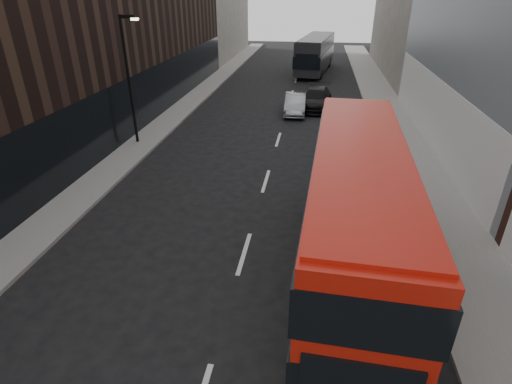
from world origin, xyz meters
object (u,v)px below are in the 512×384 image
at_px(street_lamp, 129,73).
at_px(red_bus, 355,211).
at_px(car_a, 342,161).
at_px(car_c, 316,98).
at_px(grey_bus, 315,53).
at_px(car_b, 295,104).

bearing_deg(street_lamp, red_bus, -42.66).
distance_m(car_a, car_c, 12.42).
bearing_deg(grey_bus, car_b, -86.19).
height_order(red_bus, car_b, red_bus).
height_order(street_lamp, car_a, street_lamp).
relative_size(street_lamp, car_b, 1.63).
xyz_separation_m(car_b, car_c, (1.49, 1.61, 0.05)).
height_order(street_lamp, car_c, street_lamp).
bearing_deg(grey_bus, car_a, -78.41).
relative_size(street_lamp, red_bus, 0.62).
relative_size(grey_bus, car_b, 2.75).
bearing_deg(car_a, grey_bus, 86.45).
xyz_separation_m(street_lamp, car_c, (10.35, 9.61, -3.42)).
height_order(car_a, car_b, car_a).
bearing_deg(car_b, street_lamp, -139.61).
relative_size(red_bus, car_a, 2.63).
relative_size(car_b, car_c, 0.82).
bearing_deg(grey_bus, car_c, -80.88).
bearing_deg(red_bus, grey_bus, 95.45).
bearing_deg(car_b, car_c, 45.54).
bearing_deg(street_lamp, car_c, 42.87).
distance_m(red_bus, car_a, 8.30).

